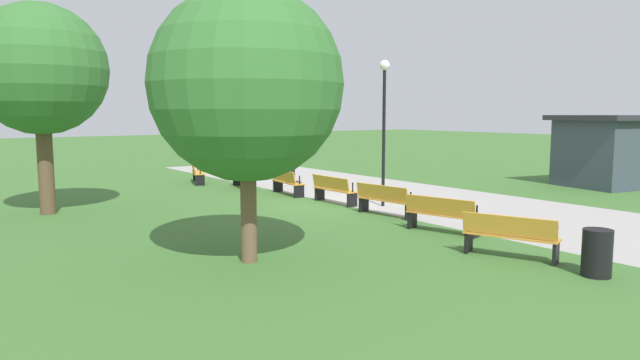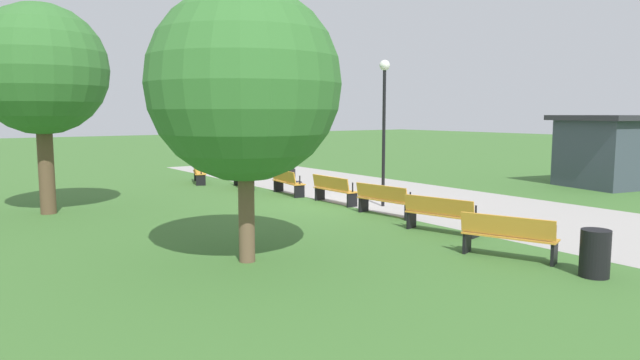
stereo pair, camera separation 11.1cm
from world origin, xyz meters
TOP-DOWN VIEW (x-y plane):
  - ground_plane at (0.00, 0.00)m, footprint 120.00×120.00m
  - path_paving at (0.00, 3.01)m, footprint 29.97×6.02m
  - bench_0 at (-7.56, -1.42)m, footprint 1.88×1.08m
  - bench_1 at (-5.10, -0.67)m, footprint 1.89×0.89m
  - bench_2 at (-2.57, -0.22)m, footprint 1.88×0.69m
  - bench_3 at (-0.00, -0.07)m, footprint 1.83×0.47m
  - bench_4 at (2.57, -0.22)m, footprint 1.88×0.69m
  - bench_5 at (5.10, -0.67)m, footprint 1.89×0.89m
  - bench_6 at (7.56, -1.42)m, footprint 1.88×1.08m
  - person_seated at (-2.32, -0.11)m, footprint 0.37×0.55m
  - tree_0 at (-3.32, -7.85)m, footprint 3.67×3.67m
  - tree_1 at (4.72, -5.72)m, footprint 3.69×3.69m
  - lamp_post at (1.28, 0.89)m, footprint 0.32×0.32m
  - trash_bin at (9.22, -1.21)m, footprint 0.51×0.51m
  - kiosk at (2.82, 10.98)m, footprint 3.91×3.54m

SIDE VIEW (x-z plane):
  - ground_plane at x=0.00m, z-range 0.00..0.00m
  - path_paving at x=0.00m, z-range 0.00..0.01m
  - trash_bin at x=9.22m, z-range 0.00..0.85m
  - bench_0 at x=-7.56m, z-range 0.03..0.92m
  - bench_1 at x=-5.10m, z-range 0.03..0.92m
  - bench_2 at x=-2.57m, z-range 0.03..0.92m
  - bench_3 at x=0.00m, z-range 0.03..0.92m
  - bench_4 at x=2.57m, z-range 0.03..0.92m
  - bench_5 at x=5.10m, z-range 0.03..0.92m
  - bench_6 at x=7.56m, z-range 0.03..0.92m
  - person_seated at x=-2.32m, z-range 0.04..1.24m
  - kiosk at x=2.82m, z-range 0.04..2.84m
  - lamp_post at x=1.28m, z-range 0.83..5.31m
  - tree_1 at x=4.72m, z-range 0.78..6.05m
  - tree_0 at x=-3.32m, z-range 1.11..7.04m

